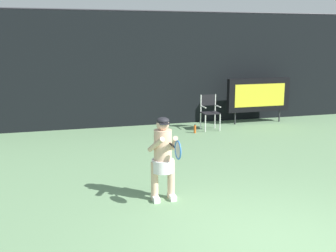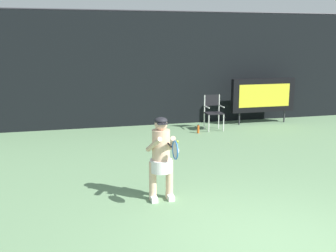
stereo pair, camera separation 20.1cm
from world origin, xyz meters
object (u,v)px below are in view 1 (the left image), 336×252
water_bottle (195,129)px  tennis_ball_loose (175,142)px  umpire_chair (210,110)px  scoreboard (259,95)px  tennis_racket (178,150)px  tennis_player (163,155)px

water_bottle → tennis_ball_loose: water_bottle is taller
umpire_chair → tennis_ball_loose: 2.09m
scoreboard → water_bottle: scoreboard is taller
water_bottle → tennis_racket: size_ratio=0.44×
scoreboard → tennis_player: scoreboard is taller
scoreboard → tennis_ball_loose: size_ratio=32.35×
tennis_player → water_bottle: bearing=64.1°
tennis_racket → tennis_ball_loose: size_ratio=8.85×
scoreboard → tennis_racket: (-4.76, -6.17, 0.10)m
umpire_chair → tennis_racket: 6.34m
umpire_chair → tennis_racket: tennis_racket is taller
tennis_ball_loose → scoreboard: bearing=27.7°
umpire_chair → tennis_racket: (-2.82, -5.66, 0.42)m
water_bottle → tennis_player: bearing=-115.9°
tennis_player → tennis_ball_loose: 4.12m
tennis_player → scoreboard: bearing=49.2°
umpire_chair → tennis_player: (-2.91, -5.12, 0.18)m
tennis_player → tennis_ball_loose: tennis_player is taller
tennis_player → tennis_ball_loose: (1.39, 3.81, -0.77)m
scoreboard → water_bottle: bearing=-161.5°
tennis_ball_loose → tennis_racket: bearing=-106.6°
tennis_player → umpire_chair: bearing=60.4°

